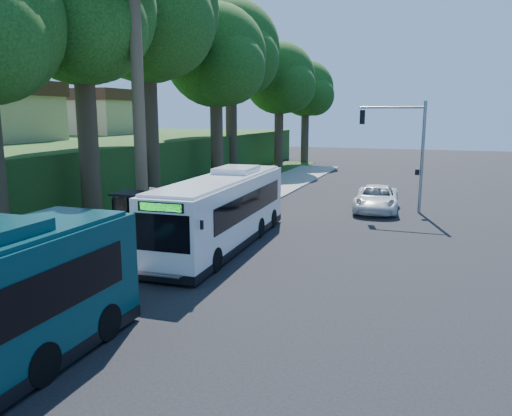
% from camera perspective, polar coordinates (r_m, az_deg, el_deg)
% --- Properties ---
extents(ground, '(140.00, 140.00, 0.00)m').
position_cam_1_polar(ground, '(24.38, 5.84, -4.10)').
color(ground, black).
rests_on(ground, ground).
extents(sidewalk, '(4.50, 70.00, 0.12)m').
position_cam_1_polar(sidewalk, '(27.02, -9.35, -2.59)').
color(sidewalk, gray).
rests_on(sidewalk, ground).
extents(red_curb, '(0.25, 30.00, 0.13)m').
position_cam_1_polar(red_curb, '(22.55, -9.20, -5.25)').
color(red_curb, maroon).
rests_on(red_curb, ground).
extents(grass_verge, '(8.00, 70.00, 0.06)m').
position_cam_1_polar(grass_verge, '(34.12, -13.61, -0.02)').
color(grass_verge, '#234719').
rests_on(grass_verge, ground).
extents(bus_shelter, '(3.20, 1.51, 2.55)m').
position_cam_1_polar(bus_shelter, '(24.24, -12.68, -0.02)').
color(bus_shelter, black).
rests_on(bus_shelter, ground).
extents(stop_sign_pole, '(0.35, 0.06, 3.17)m').
position_cam_1_polar(stop_sign_pole, '(21.44, -11.59, -0.61)').
color(stop_sign_pole, gray).
rests_on(stop_sign_pole, ground).
extents(traffic_signal_pole, '(4.10, 0.30, 7.00)m').
position_cam_1_polar(traffic_signal_pole, '(32.98, 16.78, 7.16)').
color(traffic_signal_pole, gray).
rests_on(traffic_signal_pole, ground).
extents(hillside_backdrop, '(24.00, 60.00, 8.80)m').
position_cam_1_polar(hillside_backdrop, '(49.79, -20.16, 5.73)').
color(hillside_backdrop, '#234719').
rests_on(hillside_backdrop, ground).
extents(tree_0, '(8.40, 8.00, 15.70)m').
position_cam_1_polar(tree_0, '(29.57, -19.28, 19.86)').
color(tree_0, '#382B1E').
rests_on(tree_0, ground).
extents(tree_1, '(10.50, 10.00, 18.26)m').
position_cam_1_polar(tree_1, '(36.85, -12.34, 20.68)').
color(tree_1, '#382B1E').
rests_on(tree_1, ground).
extents(tree_2, '(8.82, 8.40, 15.12)m').
position_cam_1_polar(tree_2, '(42.86, -4.52, 16.40)').
color(tree_2, '#382B1E').
rests_on(tree_2, ground).
extents(tree_3, '(10.08, 9.60, 17.28)m').
position_cam_1_polar(tree_3, '(51.10, -2.79, 17.19)').
color(tree_3, '#382B1E').
rests_on(tree_3, ground).
extents(tree_4, '(8.40, 8.00, 14.14)m').
position_cam_1_polar(tree_4, '(57.57, 2.77, 14.22)').
color(tree_4, '#382B1E').
rests_on(tree_4, ground).
extents(tree_5, '(7.35, 7.00, 12.86)m').
position_cam_1_polar(tree_5, '(64.95, 5.77, 13.10)').
color(tree_5, '#382B1E').
rests_on(tree_5, ground).
extents(white_bus, '(3.06, 12.12, 3.58)m').
position_cam_1_polar(white_bus, '(23.72, -3.75, -0.15)').
color(white_bus, white).
rests_on(white_bus, ground).
extents(pickup, '(3.10, 6.03, 1.63)m').
position_cam_1_polar(pickup, '(33.24, 13.60, 1.07)').
color(pickup, white).
rests_on(pickup, ground).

